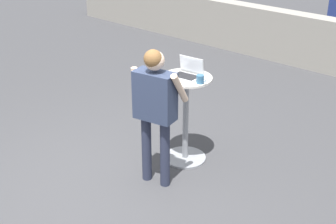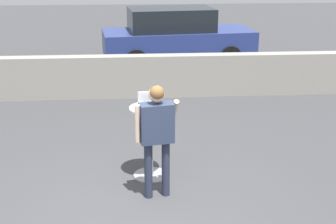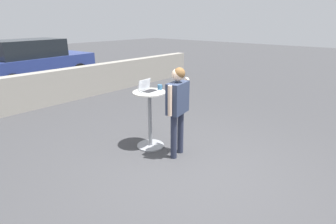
% 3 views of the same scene
% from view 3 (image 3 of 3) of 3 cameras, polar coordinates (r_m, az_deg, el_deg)
% --- Properties ---
extents(ground_plane, '(50.00, 50.00, 0.00)m').
position_cam_3_polar(ground_plane, '(4.37, 5.31, -12.68)').
color(ground_plane, '#3D3D3F').
extents(pavement_kerb, '(12.56, 0.35, 0.96)m').
position_cam_3_polar(pavement_kerb, '(8.18, -25.82, 4.43)').
color(pavement_kerb, gray).
rests_on(pavement_kerb, ground_plane).
extents(cafe_table, '(0.60, 0.60, 1.09)m').
position_cam_3_polar(cafe_table, '(4.91, -3.97, -1.09)').
color(cafe_table, gray).
rests_on(cafe_table, ground_plane).
extents(laptop, '(0.34, 0.29, 0.21)m').
position_cam_3_polar(laptop, '(4.77, -4.38, 5.00)').
color(laptop, silver).
rests_on(laptop, cafe_table).
extents(coffee_mug, '(0.12, 0.09, 0.10)m').
position_cam_3_polar(coffee_mug, '(4.88, -1.78, 5.41)').
color(coffee_mug, '#336084').
rests_on(coffee_mug, cafe_table).
extents(standing_person, '(0.59, 0.42, 1.59)m').
position_cam_3_polar(standing_person, '(4.43, 2.09, 2.26)').
color(standing_person, '#282D42').
rests_on(standing_person, ground_plane).
extents(parked_car_near_street, '(4.55, 2.24, 1.65)m').
position_cam_3_polar(parked_car_near_street, '(11.58, -27.16, 9.83)').
color(parked_car_near_street, navy).
rests_on(parked_car_near_street, ground_plane).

